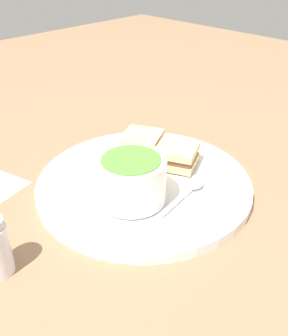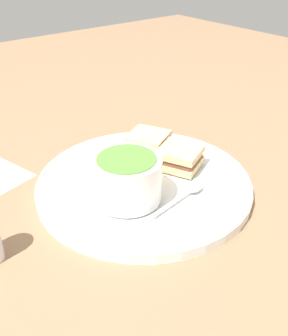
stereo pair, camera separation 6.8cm
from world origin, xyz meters
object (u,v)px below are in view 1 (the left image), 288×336
sandwich_half_near (177,155)px  sandwich_half_far (142,142)px  soup_bowl (131,179)px  spoon (192,187)px

sandwich_half_near → sandwich_half_far: size_ratio=0.99×
soup_bowl → sandwich_half_far: (-0.13, -0.10, -0.02)m
sandwich_half_near → sandwich_half_far: 0.08m
soup_bowl → spoon: 0.11m
soup_bowl → spoon: bearing=149.5°
soup_bowl → sandwich_half_far: soup_bowl is taller
soup_bowl → sandwich_half_far: 0.16m
spoon → sandwich_half_far: size_ratio=1.28×
spoon → sandwich_half_near: (-0.04, -0.07, 0.01)m
sandwich_half_near → sandwich_half_far: same height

